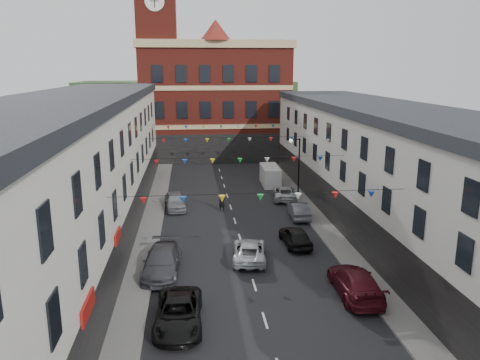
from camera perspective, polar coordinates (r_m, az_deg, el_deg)
name	(u,v)px	position (r m, az deg, el deg)	size (l,w,h in m)	color
ground	(246,258)	(32.00, 0.76, -9.55)	(160.00, 160.00, 0.00)	black
pavement_left	(145,250)	(33.78, -11.49, -8.41)	(1.80, 64.00, 0.15)	#605E5B
pavement_right	(336,243)	(35.21, 11.68, -7.50)	(1.80, 64.00, 0.15)	#605E5B
terrace_left	(63,183)	(32.13, -20.79, -0.30)	(8.40, 56.00, 10.70)	silver
terrace_right	(412,181)	(34.75, 20.24, -0.11)	(8.40, 56.00, 9.70)	#B4B1A8
civic_building	(214,100)	(67.40, -3.14, 9.77)	(20.60, 13.30, 18.50)	maroon
clock_tower	(158,49)	(64.38, -10.01, 15.47)	(5.60, 5.60, 30.00)	maroon
distant_hill	(187,108)	(91.53, -6.47, 8.73)	(40.00, 14.00, 10.00)	#274620
street_lamp	(297,160)	(45.22, 6.91, 2.43)	(1.10, 0.36, 6.00)	black
car_left_c	(179,313)	(24.30, -7.50, -15.77)	(2.31, 5.01, 1.39)	black
car_left_d	(162,261)	(29.97, -9.48, -9.77)	(2.19, 5.38, 1.56)	#46474E
car_left_e	(175,201)	(42.89, -7.91, -2.54)	(1.79, 4.45, 1.52)	gray
car_right_c	(355,282)	(27.71, 13.89, -12.02)	(2.18, 5.35, 1.55)	#4E0F1A
car_right_d	(295,236)	(34.18, 6.76, -6.82)	(1.67, 4.15, 1.41)	black
car_right_e	(298,210)	(40.34, 7.14, -3.67)	(1.44, 4.13, 1.36)	#575960
car_right_f	(285,193)	(45.87, 5.47, -1.55)	(2.16, 4.69, 1.30)	#B3B6B8
moving_car	(249,251)	(31.58, 1.15, -8.61)	(2.14, 4.64, 1.29)	silver
white_van	(270,175)	(51.35, 3.68, 0.55)	(1.79, 4.65, 2.06)	silver
pedestrian	(222,202)	(41.89, -2.21, -2.75)	(0.59, 0.38, 1.61)	black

